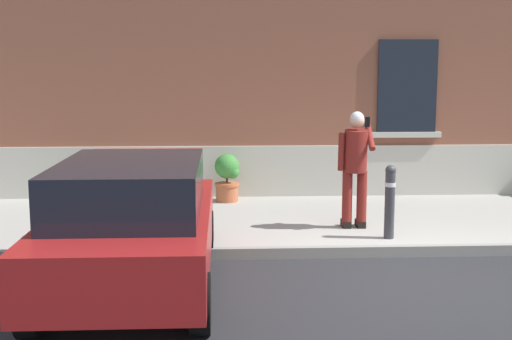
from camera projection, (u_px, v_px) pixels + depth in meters
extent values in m
plane|color=#232326|center=(417.00, 278.00, 8.14)|extent=(80.00, 80.00, 0.00)
cube|color=#99968E|center=(368.00, 220.00, 10.89)|extent=(24.00, 3.60, 0.15)
cube|color=gray|center=(398.00, 251.00, 9.06)|extent=(24.00, 0.12, 0.15)
cube|color=brown|center=(345.00, 4.00, 12.81)|extent=(24.00, 1.40, 7.50)
cube|color=#BCB7A8|center=(348.00, 174.00, 12.58)|extent=(24.00, 0.08, 1.10)
cube|color=black|center=(407.00, 86.00, 12.38)|extent=(1.10, 0.06, 1.70)
cube|color=#BCB7A8|center=(406.00, 135.00, 12.48)|extent=(1.30, 0.12, 0.10)
cube|color=maroon|center=(134.00, 236.00, 7.67)|extent=(1.77, 4.01, 0.64)
cube|color=black|center=(131.00, 187.00, 7.43)|extent=(1.55, 2.41, 0.56)
cube|color=black|center=(152.00, 216.00, 9.69)|extent=(1.66, 0.11, 0.20)
cube|color=yellow|center=(152.00, 204.00, 9.66)|extent=(0.52, 0.02, 0.12)
cube|color=#B21414|center=(98.00, 187.00, 9.58)|extent=(0.16, 0.04, 0.18)
cube|color=#B21414|center=(204.00, 186.00, 9.66)|extent=(0.16, 0.04, 0.18)
cube|color=maroon|center=(149.00, 170.00, 9.32)|extent=(1.49, 0.07, 0.60)
cylinder|color=black|center=(31.00, 307.00, 6.29)|extent=(0.20, 0.60, 0.60)
cylinder|color=black|center=(200.00, 304.00, 6.38)|extent=(0.20, 0.60, 0.60)
cylinder|color=black|center=(88.00, 234.00, 9.06)|extent=(0.20, 0.60, 0.60)
cylinder|color=black|center=(206.00, 233.00, 9.14)|extent=(0.20, 0.60, 0.60)
cylinder|color=#333338|center=(390.00, 205.00, 9.38)|extent=(0.14, 0.14, 0.95)
sphere|color=#333338|center=(391.00, 170.00, 9.30)|extent=(0.15, 0.15, 0.15)
cylinder|color=silver|center=(390.00, 184.00, 9.33)|extent=(0.15, 0.15, 0.06)
cylinder|color=maroon|center=(347.00, 198.00, 10.00)|extent=(0.15, 0.15, 0.82)
cube|color=black|center=(346.00, 224.00, 10.12)|extent=(0.12, 0.28, 0.10)
cylinder|color=maroon|center=(362.00, 198.00, 10.01)|extent=(0.15, 0.15, 0.82)
cube|color=black|center=(360.00, 223.00, 10.13)|extent=(0.12, 0.28, 0.10)
cylinder|color=maroon|center=(356.00, 151.00, 9.87)|extent=(0.34, 0.39, 0.65)
sphere|color=tan|center=(357.00, 121.00, 9.77)|extent=(0.22, 0.22, 0.22)
sphere|color=silver|center=(357.00, 119.00, 9.77)|extent=(0.21, 0.21, 0.21)
cylinder|color=maroon|center=(341.00, 152.00, 9.84)|extent=(0.09, 0.13, 0.57)
cylinder|color=maroon|center=(370.00, 137.00, 9.83)|extent=(0.09, 0.44, 0.39)
cube|color=black|center=(367.00, 122.00, 9.76)|extent=(0.07, 0.02, 0.15)
cylinder|color=#2D2D30|center=(99.00, 196.00, 11.65)|extent=(0.40, 0.40, 0.34)
cylinder|color=#2D2D30|center=(99.00, 188.00, 11.63)|extent=(0.44, 0.44, 0.05)
cylinder|color=#47331E|center=(99.00, 180.00, 11.61)|extent=(0.04, 0.04, 0.24)
sphere|color=#286B2D|center=(98.00, 170.00, 11.58)|extent=(0.44, 0.44, 0.44)
sphere|color=#286B2D|center=(104.00, 176.00, 11.55)|extent=(0.24, 0.24, 0.24)
cylinder|color=#B25B38|center=(227.00, 192.00, 12.06)|extent=(0.40, 0.40, 0.34)
cylinder|color=#B25B38|center=(227.00, 184.00, 12.04)|extent=(0.44, 0.44, 0.05)
cylinder|color=#47331E|center=(227.00, 176.00, 12.01)|extent=(0.04, 0.04, 0.24)
sphere|color=#387F33|center=(227.00, 166.00, 11.99)|extent=(0.44, 0.44, 0.44)
sphere|color=#387F33|center=(232.00, 172.00, 11.96)|extent=(0.24, 0.24, 0.24)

